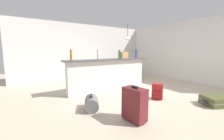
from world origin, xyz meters
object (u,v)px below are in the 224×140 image
bottle_clear (98,54)px  grocery_bag (124,55)px  dining_chair_near_partition (133,68)px  bottle_blue (136,54)px  duffel_bag_grey (92,103)px  pendant_lamp (127,38)px  suitcase_upright_maroon (135,104)px  dining_table (127,64)px  bottle_amber (71,55)px  bottle_green (119,54)px  suitcase_flat_olive (218,100)px  backpack_red (157,92)px

bottle_clear → grocery_bag: 0.95m
dining_chair_near_partition → bottle_blue: bearing=-126.5°
bottle_blue → dining_chair_near_partition: bottle_blue is taller
duffel_bag_grey → bottle_clear: bearing=55.7°
pendant_lamp → suitcase_upright_maroon: size_ratio=1.10×
dining_table → duffel_bag_grey: 4.01m
bottle_amber → bottle_clear: 0.92m
bottle_green → duffel_bag_grey: bearing=-145.0°
dining_chair_near_partition → pendant_lamp: (0.09, 0.53, 1.36)m
suitcase_upright_maroon → dining_chair_near_partition: bearing=48.2°
bottle_amber → bottle_clear: (0.91, 0.16, 0.00)m
bottle_amber → dining_chair_near_partition: 3.23m
grocery_bag → dining_chair_near_partition: (1.19, 0.81, -0.63)m
bottle_green → pendant_lamp: (1.48, 1.36, 0.70)m
dining_table → pendant_lamp: (-0.02, -0.04, 1.23)m
duffel_bag_grey → bottle_amber: bearing=93.5°
duffel_bag_grey → suitcase_flat_olive: bearing=-28.5°
bottle_clear → bottle_blue: size_ratio=1.01×
bottle_amber → backpack_red: bottle_amber is taller
suitcase_flat_olive → bottle_green: bearing=112.8°
suitcase_flat_olive → duffel_bag_grey: 3.02m
bottle_clear → bottle_amber: bearing=-170.1°
bottle_blue → dining_chair_near_partition: bearing=53.5°
bottle_amber → suitcase_upright_maroon: bearing=-75.9°
bottle_blue → suitcase_upright_maroon: (-1.99, -2.10, -0.85)m
duffel_bag_grey → grocery_bag: bearing=32.3°
dining_chair_near_partition → pendant_lamp: pendant_lamp is taller
pendant_lamp → suitcase_upright_maroon: bearing=-127.9°
pendant_lamp → suitcase_flat_olive: (-0.41, -3.91, -1.77)m
bottle_green → bottle_blue: size_ratio=0.97×
dining_table → pendant_lamp: size_ratio=1.49×
bottle_blue → bottle_clear: bearing=178.4°
grocery_bag → dining_chair_near_partition: grocery_bag is taller
bottle_green → backpack_red: (0.20, -1.45, -0.97)m
bottle_amber → dining_chair_near_partition: bottle_amber is taller
grocery_bag → dining_table: size_ratio=0.24×
bottle_green → dining_chair_near_partition: (1.39, 0.83, -0.66)m
bottle_clear → bottle_blue: bottle_clear is taller
dining_table → duffel_bag_grey: (-3.09, -2.51, -0.50)m
dining_chair_near_partition → duffel_bag_grey: 3.57m
bottle_amber → pendant_lamp: pendant_lamp is taller
backpack_red → pendant_lamp: bearing=65.4°
bottle_amber → suitcase_upright_maroon: bottle_amber is taller
grocery_bag → dining_chair_near_partition: 1.57m
bottle_clear → bottle_green: bearing=-9.7°
bottle_green → suitcase_flat_olive: bearing=-67.2°
suitcase_flat_olive → duffel_bag_grey: bearing=151.5°
grocery_bag → suitcase_flat_olive: (0.86, -2.57, -1.03)m
grocery_bag → pendant_lamp: pendant_lamp is taller
bottle_amber → bottle_green: (1.65, 0.03, -0.00)m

